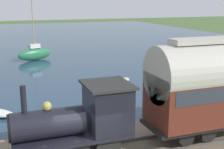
# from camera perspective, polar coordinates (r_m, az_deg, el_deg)

# --- Properties ---
(harbor_water) EXTENTS (80.00, 80.00, 0.01)m
(harbor_water) POSITION_cam_1_polar(r_m,az_deg,el_deg) (54.89, -17.05, 5.89)
(harbor_water) COLOR navy
(harbor_water) RESTS_ON ground
(steam_locomotive) EXTENTS (2.09, 5.18, 3.14)m
(steam_locomotive) POSITION_cam_1_polar(r_m,az_deg,el_deg) (12.44, -5.60, -7.87)
(steam_locomotive) COLOR black
(steam_locomotive) RESTS_ON rail_embankment
(sailboat_green) EXTENTS (2.49, 4.20, 8.45)m
(sailboat_green) POSITION_cam_1_polar(r_m,az_deg,el_deg) (36.42, -13.96, 3.78)
(sailboat_green) COLOR #236B42
(sailboat_green) RESTS_ON harbor_water
(rowboat_off_pier) EXTENTS (1.57, 2.13, 0.54)m
(rowboat_off_pier) POSITION_cam_1_polar(r_m,az_deg,el_deg) (23.49, 8.35, -2.46)
(rowboat_off_pier) COLOR silver
(rowboat_off_pier) RESTS_ON harbor_water
(rowboat_mid_harbor) EXTENTS (2.73, 2.77, 0.38)m
(rowboat_mid_harbor) POSITION_cam_1_polar(r_m,az_deg,el_deg) (25.29, 1.57, -1.36)
(rowboat_mid_harbor) COLOR #B7B2A3
(rowboat_mid_harbor) RESTS_ON harbor_water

